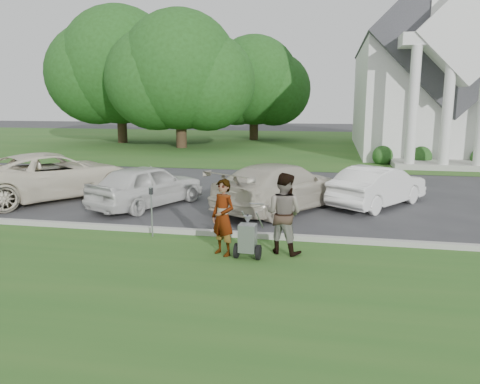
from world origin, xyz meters
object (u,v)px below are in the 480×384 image
(tree_back, at_px, (254,85))
(person_right, at_px, (284,214))
(tree_left, at_px, (180,76))
(car_c, at_px, (282,187))
(car_a, at_px, (53,175))
(car_d, at_px, (378,186))
(church, at_px, (431,61))
(tree_far, at_px, (119,71))
(person_left, at_px, (223,218))
(striping_cart, at_px, (248,239))
(parking_meter_near, at_px, (152,206))
(car_b, at_px, (147,185))

(tree_back, distance_m, person_right, 31.23)
(tree_left, relative_size, car_c, 2.08)
(car_a, xyz_separation_m, car_d, (11.17, 0.90, -0.15))
(church, relative_size, tree_left, 2.27)
(tree_back, bearing_deg, tree_far, -153.44)
(person_left, bearing_deg, tree_left, 142.41)
(tree_far, height_order, car_c, tree_far)
(tree_back, relative_size, person_right, 5.23)
(tree_back, relative_size, person_left, 5.60)
(car_d, bearing_deg, striping_cart, 96.63)
(person_right, bearing_deg, tree_far, -38.98)
(tree_left, relative_size, person_right, 5.79)
(tree_far, height_order, person_right, tree_far)
(striping_cart, bearing_deg, parking_meter_near, 159.48)
(person_right, bearing_deg, car_c, -64.16)
(tree_back, distance_m, person_left, 31.41)
(person_right, height_order, car_d, person_right)
(tree_far, distance_m, car_d, 27.60)
(tree_far, relative_size, person_left, 6.78)
(tree_left, relative_size, person_left, 6.19)
(person_right, relative_size, car_d, 0.46)
(striping_cart, height_order, car_a, car_a)
(tree_left, bearing_deg, car_a, -86.30)
(tree_left, xyz_separation_m, car_c, (9.28, -18.15, -4.37))
(car_a, height_order, car_b, car_a)
(church, height_order, car_c, church)
(person_left, relative_size, person_right, 0.93)
(tree_left, bearing_deg, parking_meter_near, -73.67)
(person_left, xyz_separation_m, car_c, (0.80, 4.70, -0.12))
(church, distance_m, tree_left, 17.07)
(tree_back, relative_size, striping_cart, 8.38)
(church, distance_m, tree_far, 23.09)
(car_b, bearing_deg, tree_back, -63.86)
(church, relative_size, car_d, 6.01)
(tree_left, distance_m, parking_meter_near, 23.14)
(church, relative_size, striping_cart, 21.00)
(person_left, bearing_deg, car_c, 112.38)
(person_left, xyz_separation_m, car_b, (-3.54, 4.30, -0.15))
(church, height_order, parking_meter_near, church)
(person_right, distance_m, car_a, 9.75)
(car_a, bearing_deg, tree_far, -35.66)
(car_b, relative_size, car_c, 0.81)
(car_b, xyz_separation_m, car_d, (7.39, 1.54, -0.04))
(person_right, height_order, car_b, person_right)
(tree_left, xyz_separation_m, striping_cart, (9.06, -22.99, -4.66))
(car_c, bearing_deg, person_right, 129.19)
(person_left, distance_m, car_c, 4.77)
(tree_back, xyz_separation_m, car_d, (8.33, -25.01, -4.07))
(parking_meter_near, xyz_separation_m, car_b, (-1.45, 3.27, -0.11))
(church, bearing_deg, person_left, -109.59)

